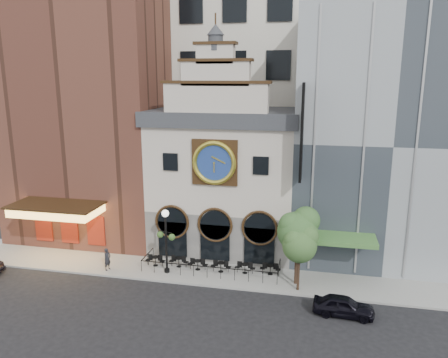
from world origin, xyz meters
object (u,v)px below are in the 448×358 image
bistro_2 (198,264)px  bistro_3 (221,266)px  bistro_1 (179,261)px  tree_right (300,243)px  bistro_0 (155,260)px  car_right (344,306)px  pedestrian (107,259)px  lamppost (166,234)px  bistro_4 (245,268)px  tree_left (298,228)px  bistro_5 (270,269)px

bistro_2 → bistro_3: size_ratio=1.00×
bistro_1 → bistro_3: size_ratio=1.00×
tree_right → bistro_0: bearing=171.5°
bistro_3 → car_right: bearing=-25.5°
bistro_1 → car_right: bearing=-19.9°
bistro_0 → tree_right: bearing=-8.5°
car_right → pedestrian: size_ratio=2.17×
lamppost → tree_right: size_ratio=1.05×
bistro_4 → pedestrian: bearing=-171.3°
car_right → tree_right: size_ratio=0.80×
bistro_2 → tree_left: size_ratio=0.27×
bistro_0 → lamppost: 3.13m
bistro_1 → lamppost: bearing=-118.0°
bistro_2 → tree_right: bearing=-12.0°
bistro_0 → pedestrian: (-3.41, -1.51, 0.43)m
tree_left → bistro_4: bearing=167.5°
bistro_1 → bistro_2: same height
bistro_3 → bistro_4: size_ratio=1.00×
bistro_0 → tree_left: size_ratio=0.27×
bistro_2 → car_right: 11.74m
car_right → tree_right: 5.01m
bistro_0 → tree_right: size_ratio=0.33×
bistro_2 → bistro_1: bearing=173.0°
bistro_1 → bistro_4: 5.37m
bistro_0 → bistro_2: (3.54, -0.02, 0.00)m
bistro_2 → lamppost: bearing=-157.2°
bistro_1 → tree_right: bearing=-11.2°
bistro_4 → car_right: size_ratio=0.41×
bistro_2 → tree_right: (7.94, -1.69, 3.09)m
bistro_0 → lamppost: lamppost is taller
bistro_5 → bistro_2: bearing=-176.5°
bistro_4 → pedestrian: 10.83m
bistro_1 → tree_left: (9.36, -0.94, 3.82)m
bistro_4 → tree_left: size_ratio=0.27×
pedestrian → bistro_3: bearing=-63.1°
bistro_2 → bistro_4: (3.75, 0.14, 0.00)m
bistro_2 → pedestrian: size_ratio=0.88×
bistro_0 → bistro_3: bearing=-0.3°
tree_left → bistro_3: bearing=173.0°
bistro_4 → bistro_5: 1.95m
lamppost → tree_right: (10.16, -0.76, 0.41)m
bistro_0 → bistro_1: 1.92m
bistro_0 → car_right: size_ratio=0.41×
lamppost → car_right: bearing=3.6°
lamppost → bistro_3: bearing=30.8°
tree_right → bistro_5: bearing=137.7°
bistro_1 → bistro_4: bearing=-0.6°
tree_right → car_right: bearing=-41.5°
bistro_2 → bistro_5: same height
bistro_4 → lamppost: size_ratio=0.31×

